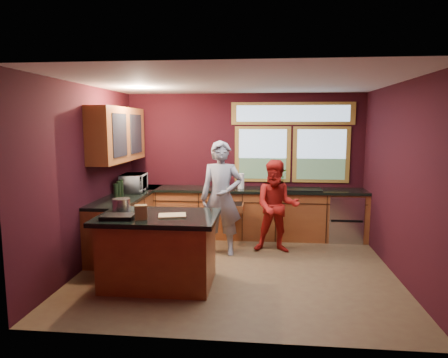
# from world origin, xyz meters

# --- Properties ---
(floor) EXTENTS (4.50, 4.50, 0.00)m
(floor) POSITION_xyz_m (0.00, 0.00, 0.00)
(floor) COLOR brown
(floor) RESTS_ON ground
(room_shell) EXTENTS (4.52, 4.02, 2.71)m
(room_shell) POSITION_xyz_m (-0.60, 0.32, 1.80)
(room_shell) COLOR black
(room_shell) RESTS_ON ground
(back_counter) EXTENTS (4.50, 0.64, 0.93)m
(back_counter) POSITION_xyz_m (0.20, 1.70, 0.46)
(back_counter) COLOR brown
(back_counter) RESTS_ON floor
(left_counter) EXTENTS (0.64, 2.30, 0.93)m
(left_counter) POSITION_xyz_m (-1.95, 0.85, 0.47)
(left_counter) COLOR brown
(left_counter) RESTS_ON floor
(island) EXTENTS (1.55, 1.05, 0.95)m
(island) POSITION_xyz_m (-0.99, -0.67, 0.48)
(island) COLOR brown
(island) RESTS_ON floor
(person_grey) EXTENTS (0.68, 0.45, 1.86)m
(person_grey) POSITION_xyz_m (-0.30, 0.67, 0.93)
(person_grey) COLOR slate
(person_grey) RESTS_ON floor
(person_red) EXTENTS (0.76, 0.60, 1.54)m
(person_red) POSITION_xyz_m (0.60, 0.87, 0.77)
(person_red) COLOR #A01712
(person_red) RESTS_ON floor
(microwave) EXTENTS (0.43, 0.60, 0.32)m
(microwave) POSITION_xyz_m (-1.92, 1.14, 1.09)
(microwave) COLOR #999999
(microwave) RESTS_ON left_counter
(potted_plant) EXTENTS (0.34, 0.29, 0.37)m
(potted_plant) POSITION_xyz_m (0.65, 1.75, 1.12)
(potted_plant) COLOR #999999
(potted_plant) RESTS_ON back_counter
(paper_towel) EXTENTS (0.12, 0.12, 0.28)m
(paper_towel) POSITION_xyz_m (-0.04, 1.70, 1.07)
(paper_towel) COLOR silver
(paper_towel) RESTS_ON back_counter
(cutting_board) EXTENTS (0.40, 0.32, 0.02)m
(cutting_board) POSITION_xyz_m (-0.79, -0.72, 0.95)
(cutting_board) COLOR tan
(cutting_board) RESTS_ON island
(stock_pot) EXTENTS (0.24, 0.24, 0.18)m
(stock_pot) POSITION_xyz_m (-1.54, -0.52, 1.03)
(stock_pot) COLOR #A7A7AB
(stock_pot) RESTS_ON island
(paper_bag) EXTENTS (0.18, 0.16, 0.18)m
(paper_bag) POSITION_xyz_m (-1.14, -0.92, 1.03)
(paper_bag) COLOR brown
(paper_bag) RESTS_ON island
(black_tray) EXTENTS (0.42, 0.32, 0.05)m
(black_tray) POSITION_xyz_m (-1.44, -0.92, 0.97)
(black_tray) COLOR black
(black_tray) RESTS_ON island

